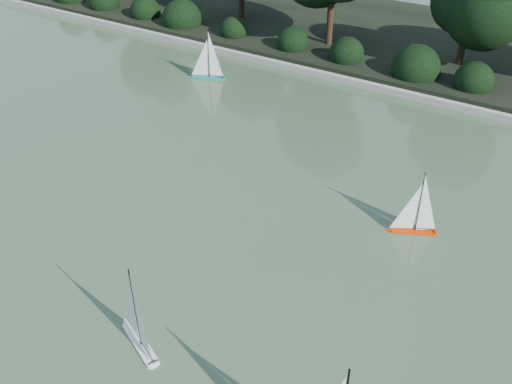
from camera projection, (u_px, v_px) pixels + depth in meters
ground at (176, 276)px, 9.26m from camera, size 80.00×80.00×0.00m
pond_coping at (393, 90)px, 15.46m from camera, size 40.00×0.35×0.18m
far_bank at (442, 47)px, 18.21m from camera, size 40.00×8.00×0.30m
shrub_hedge at (407, 67)px, 15.89m from camera, size 29.10×1.10×1.10m
sailboat_white_a at (136, 329)px, 7.98m from camera, size 1.07×0.58×1.51m
sailboat_orange at (410, 222)px, 10.15m from camera, size 0.90×0.55×1.30m
sailboat_teal at (205, 70)px, 16.28m from camera, size 1.08×0.57×1.53m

